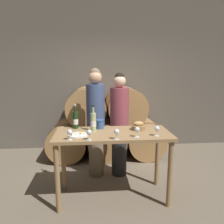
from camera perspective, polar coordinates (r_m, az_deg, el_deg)
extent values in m
plane|color=#726654|center=(3.27, 0.22, -21.25)|extent=(10.00, 10.00, 0.00)
cube|color=#60594F|center=(4.87, -2.03, 9.37)|extent=(10.00, 0.12, 3.20)
cylinder|color=#A87A47|center=(4.52, -11.42, -6.87)|extent=(0.74, 0.94, 0.74)
cylinder|color=#2D2D33|center=(4.24, -11.86, -8.12)|extent=(0.75, 0.02, 0.75)
cylinder|color=#2D2D33|center=(4.81, -11.02, -5.77)|extent=(0.75, 0.02, 0.75)
cylinder|color=#A87A47|center=(4.50, -1.53, -6.74)|extent=(0.74, 0.94, 0.74)
cylinder|color=#2D2D33|center=(4.21, -1.29, -8.00)|extent=(0.75, 0.02, 0.75)
cylinder|color=#2D2D33|center=(4.79, -1.75, -5.64)|extent=(0.75, 0.02, 0.75)
cylinder|color=#A87A47|center=(4.61, 8.16, -6.43)|extent=(0.74, 0.94, 0.74)
cylinder|color=#2D2D33|center=(4.33, 9.05, -7.61)|extent=(0.75, 0.02, 0.75)
cylinder|color=#2D2D33|center=(4.89, 7.36, -5.37)|extent=(0.75, 0.02, 0.75)
cylinder|color=#A87A47|center=(4.34, -6.68, 1.56)|extent=(0.74, 0.94, 0.74)
cylinder|color=#2D2D33|center=(4.04, -6.80, 0.85)|extent=(0.75, 0.02, 0.75)
cylinder|color=#2D2D33|center=(4.63, -6.57, 2.18)|extent=(0.75, 0.02, 0.75)
cylinder|color=#A87A47|center=(4.38, 3.47, 1.71)|extent=(0.74, 0.94, 0.74)
cylinder|color=#2D2D33|center=(4.09, 4.08, 1.02)|extent=(0.75, 0.02, 0.75)
cylinder|color=#2D2D33|center=(4.67, 2.93, 2.31)|extent=(0.75, 0.02, 0.75)
cylinder|color=#99754C|center=(2.83, -14.09, -16.65)|extent=(0.06, 0.06, 0.89)
cylinder|color=#99754C|center=(2.95, 14.88, -15.49)|extent=(0.06, 0.06, 0.89)
cylinder|color=#99754C|center=(3.32, -12.59, -12.27)|extent=(0.06, 0.06, 0.89)
cylinder|color=#99754C|center=(3.42, 11.75, -11.50)|extent=(0.06, 0.06, 0.89)
cube|color=#99754C|center=(2.88, 0.23, -5.79)|extent=(1.52, 0.67, 0.04)
cylinder|color=#756651|center=(3.66, -4.15, -10.10)|extent=(0.24, 0.24, 0.85)
cylinder|color=#3D4C75|center=(3.46, -4.33, 1.71)|extent=(0.29, 0.29, 0.67)
sphere|color=tan|center=(3.42, -4.44, 9.00)|extent=(0.21, 0.21, 0.21)
sphere|color=#75604C|center=(3.43, -4.45, 9.96)|extent=(0.17, 0.17, 0.17)
cylinder|color=#232326|center=(3.69, 1.89, -10.15)|extent=(0.25, 0.25, 0.82)
cylinder|color=#8C3D47|center=(3.49, 1.96, 1.12)|extent=(0.30, 0.30, 0.65)
sphere|color=beige|center=(3.45, 2.01, 8.04)|extent=(0.20, 0.20, 0.20)
sphere|color=black|center=(3.45, 1.99, 8.95)|extent=(0.16, 0.16, 0.16)
cylinder|color=#193819|center=(3.09, -9.52, -2.13)|extent=(0.07, 0.07, 0.23)
cylinder|color=#193819|center=(3.06, -9.61, 0.79)|extent=(0.03, 0.03, 0.09)
cylinder|color=#B7B7BC|center=(3.05, -9.65, 1.77)|extent=(0.03, 0.03, 0.02)
cylinder|color=white|center=(3.10, -9.51, -2.47)|extent=(0.08, 0.08, 0.08)
cylinder|color=#ADBC7F|center=(2.93, -4.89, -2.65)|extent=(0.07, 0.07, 0.25)
cylinder|color=#ADBC7F|center=(2.89, -4.95, 0.53)|extent=(0.03, 0.03, 0.09)
cylinder|color=black|center=(2.89, -4.96, 1.58)|extent=(0.03, 0.03, 0.02)
cylinder|color=white|center=(2.93, -4.88, -3.03)|extent=(0.08, 0.08, 0.08)
cylinder|color=#335693|center=(3.06, -3.19, -3.18)|extent=(0.12, 0.12, 0.12)
cylinder|color=#335693|center=(3.05, -3.20, -2.16)|extent=(0.12, 0.12, 0.01)
cylinder|color=olive|center=(3.02, 6.92, -4.07)|extent=(0.19, 0.19, 0.06)
ellipsoid|color=tan|center=(3.01, 6.94, -3.04)|extent=(0.14, 0.08, 0.07)
cylinder|color=white|center=(2.79, -8.85, -5.95)|extent=(0.25, 0.25, 0.01)
cube|color=beige|center=(2.80, -7.76, -5.45)|extent=(0.07, 0.06, 0.02)
cube|color=beige|center=(2.76, -9.98, -5.73)|extent=(0.07, 0.06, 0.02)
cylinder|color=white|center=(2.64, -10.91, -7.12)|extent=(0.06, 0.06, 0.00)
cylinder|color=white|center=(2.63, -10.94, -6.43)|extent=(0.01, 0.01, 0.06)
sphere|color=white|center=(2.61, -10.98, -5.19)|extent=(0.07, 0.07, 0.07)
cylinder|color=white|center=(2.60, -5.94, -7.24)|extent=(0.06, 0.06, 0.00)
cylinder|color=white|center=(2.59, -5.96, -6.55)|extent=(0.01, 0.01, 0.06)
sphere|color=white|center=(2.57, -5.99, -5.30)|extent=(0.07, 0.07, 0.07)
cylinder|color=white|center=(2.61, 1.20, -7.10)|extent=(0.06, 0.06, 0.00)
cylinder|color=white|center=(2.60, 1.21, -6.41)|extent=(0.01, 0.01, 0.06)
sphere|color=white|center=(2.58, 1.21, -5.16)|extent=(0.07, 0.07, 0.07)
cylinder|color=white|center=(2.71, 6.55, -6.48)|extent=(0.06, 0.06, 0.00)
cylinder|color=white|center=(2.70, 6.57, -5.81)|extent=(0.01, 0.01, 0.06)
sphere|color=white|center=(2.68, 6.60, -4.61)|extent=(0.07, 0.07, 0.07)
cylinder|color=white|center=(2.79, 11.62, -6.11)|extent=(0.06, 0.06, 0.00)
cylinder|color=white|center=(2.78, 11.65, -5.46)|extent=(0.01, 0.01, 0.06)
sphere|color=white|center=(2.77, 11.70, -4.29)|extent=(0.07, 0.07, 0.07)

